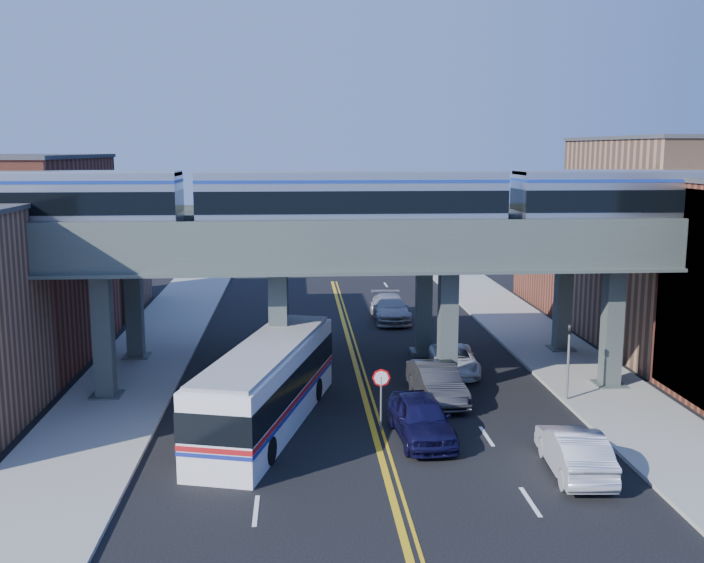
{
  "coord_description": "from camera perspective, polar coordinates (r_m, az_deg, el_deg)",
  "views": [
    {
      "loc": [
        -3.09,
        -27.77,
        11.48
      ],
      "look_at": [
        -0.52,
        8.35,
        5.36
      ],
      "focal_mm": 40.0,
      "sensor_mm": 36.0,
      "label": 1
    }
  ],
  "objects": [
    {
      "name": "ground",
      "position": [
        30.21,
        2.16,
        -12.75
      ],
      "size": [
        120.0,
        120.0,
        0.0
      ],
      "primitive_type": "plane",
      "color": "black",
      "rests_on": "ground"
    },
    {
      "name": "sidewalk_west",
      "position": [
        40.34,
        -16.06,
        -7.21
      ],
      "size": [
        5.0,
        70.0,
        0.16
      ],
      "primitive_type": "cube",
      "color": "gray",
      "rests_on": "ground"
    },
    {
      "name": "sidewalk_east",
      "position": [
        42.06,
        16.5,
        -6.54
      ],
      "size": [
        5.0,
        70.0,
        0.16
      ],
      "primitive_type": "cube",
      "color": "gray",
      "rests_on": "ground"
    },
    {
      "name": "building_west_b",
      "position": [
        46.78,
        -23.28,
        1.47
      ],
      "size": [
        8.0,
        14.0,
        11.0
      ],
      "primitive_type": "cube",
      "color": "brown",
      "rests_on": "ground"
    },
    {
      "name": "building_west_c",
      "position": [
        59.29,
        -19.11,
        1.82
      ],
      "size": [
        8.0,
        10.0,
        8.0
      ],
      "primitive_type": "cube",
      "color": "#845F44",
      "rests_on": "ground"
    },
    {
      "name": "building_east_b",
      "position": [
        49.11,
        22.06,
        2.49
      ],
      "size": [
        8.0,
        14.0,
        12.0
      ],
      "primitive_type": "cube",
      "color": "#845F44",
      "rests_on": "ground"
    },
    {
      "name": "building_east_c",
      "position": [
        61.14,
        16.65,
        2.64
      ],
      "size": [
        8.0,
        10.0,
        9.0
      ],
      "primitive_type": "cube",
      "color": "brown",
      "rests_on": "ground"
    },
    {
      "name": "elevated_viaduct_near",
      "position": [
        36.25,
        0.86,
        1.65
      ],
      "size": [
        52.0,
        3.6,
        7.4
      ],
      "color": "#414B49",
      "rests_on": "ground"
    },
    {
      "name": "elevated_viaduct_far",
      "position": [
        43.17,
        0.06,
        2.93
      ],
      "size": [
        52.0,
        3.6,
        7.4
      ],
      "color": "#414B49",
      "rests_on": "ground"
    },
    {
      "name": "transit_train",
      "position": [
        35.93,
        -0.05,
        5.82
      ],
      "size": [
        43.33,
        2.71,
        3.16
      ],
      "color": "black",
      "rests_on": "elevated_viaduct_near"
    },
    {
      "name": "stop_sign",
      "position": [
        32.44,
        2.13,
        -7.85
      ],
      "size": [
        0.76,
        0.09,
        2.63
      ],
      "color": "slate",
      "rests_on": "ground"
    },
    {
      "name": "traffic_signal",
      "position": [
        37.09,
        15.48,
        -5.09
      ],
      "size": [
        0.15,
        0.18,
        4.1
      ],
      "color": "slate",
      "rests_on": "ground"
    },
    {
      "name": "transit_bus",
      "position": [
        33.26,
        -6.18,
        -7.6
      ],
      "size": [
        5.96,
        12.99,
        3.27
      ],
      "rotation": [
        0.0,
        0.0,
        1.31
      ],
      "color": "white",
      "rests_on": "ground"
    },
    {
      "name": "car_lane_a",
      "position": [
        31.87,
        5.07,
        -9.87
      ],
      "size": [
        2.45,
        5.31,
        1.76
      ],
      "primitive_type": "imported",
      "rotation": [
        0.0,
        0.0,
        0.07
      ],
      "color": "black",
      "rests_on": "ground"
    },
    {
      "name": "car_lane_b",
      "position": [
        36.64,
        6.2,
        -7.31
      ],
      "size": [
        2.24,
        5.34,
        1.72
      ],
      "primitive_type": "imported",
      "rotation": [
        0.0,
        0.0,
        0.08
      ],
      "color": "#28282A",
      "rests_on": "ground"
    },
    {
      "name": "car_lane_c",
      "position": [
        41.18,
        7.43,
        -5.68
      ],
      "size": [
        2.65,
        5.13,
        1.38
      ],
      "primitive_type": "imported",
      "rotation": [
        0.0,
        0.0,
        -0.07
      ],
      "color": "silver",
      "rests_on": "ground"
    },
    {
      "name": "car_lane_d",
      "position": [
        53.16,
        2.79,
        -1.96
      ],
      "size": [
        2.41,
        5.83,
        1.69
      ],
      "primitive_type": "imported",
      "rotation": [
        0.0,
        0.0,
        0.01
      ],
      "color": "#98989C",
      "rests_on": "ground"
    },
    {
      "name": "car_parked_curb",
      "position": [
        29.76,
        15.86,
        -11.76
      ],
      "size": [
        2.1,
        5.13,
        1.65
      ],
      "primitive_type": "imported",
      "rotation": [
        0.0,
        0.0,
        3.07
      ],
      "color": "silver",
      "rests_on": "ground"
    }
  ]
}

